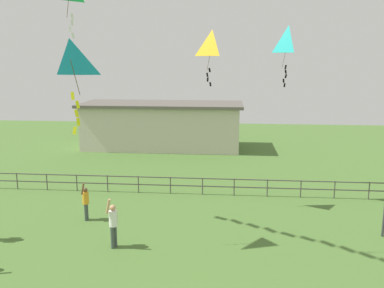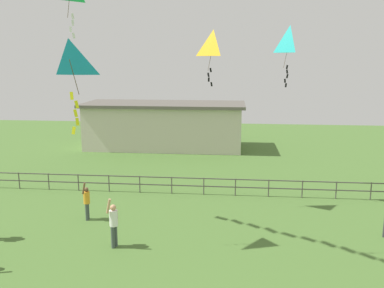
{
  "view_description": "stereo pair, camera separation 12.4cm",
  "coord_description": "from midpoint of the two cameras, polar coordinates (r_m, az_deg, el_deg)",
  "views": [
    {
      "loc": [
        0.87,
        -7.25,
        7.16
      ],
      "look_at": [
        -0.37,
        6.42,
        4.36
      ],
      "focal_mm": 38.3,
      "sensor_mm": 36.0,
      "label": 1
    },
    {
      "loc": [
        1.0,
        -7.24,
        7.16
      ],
      "look_at": [
        -0.37,
        6.42,
        4.36
      ],
      "focal_mm": 38.3,
      "sensor_mm": 36.0,
      "label": 2
    }
  ],
  "objects": [
    {
      "name": "kite_2",
      "position": [
        10.49,
        -16.85,
        10.66
      ],
      "size": [
        0.84,
        0.74,
        2.32
      ],
      "color": "#198CD1"
    },
    {
      "name": "waterfront_railing",
      "position": [
        22.26,
        1.59,
        -5.51
      ],
      "size": [
        36.03,
        0.06,
        0.95
      ],
      "color": "#4C4742",
      "rests_on": "ground_plane"
    },
    {
      "name": "kite_5",
      "position": [
        21.06,
        13.06,
        13.67
      ],
      "size": [
        0.99,
        0.91,
        2.95
      ],
      "color": "#19B2B2"
    },
    {
      "name": "person_1",
      "position": [
        19.36,
        -14.77,
        -7.69
      ],
      "size": [
        0.29,
        0.47,
        1.82
      ],
      "color": "#3F4C47",
      "rests_on": "ground_plane"
    },
    {
      "name": "pavilion_building",
      "position": [
        34.12,
        -4.27,
        2.63
      ],
      "size": [
        13.22,
        5.26,
        3.75
      ],
      "color": "beige",
      "rests_on": "ground_plane"
    },
    {
      "name": "kite_4",
      "position": [
        19.63,
        2.63,
        13.55
      ],
      "size": [
        1.05,
        0.89,
        2.57
      ],
      "color": "yellow"
    },
    {
      "name": "person_3",
      "position": [
        16.38,
        -11.13,
        -10.67
      ],
      "size": [
        0.41,
        0.52,
        2.05
      ],
      "color": "#3F4C47",
      "rests_on": "ground_plane"
    }
  ]
}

